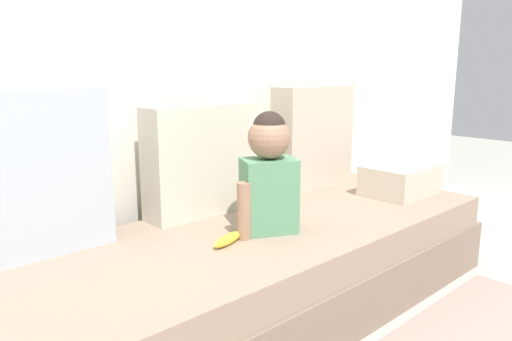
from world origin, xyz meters
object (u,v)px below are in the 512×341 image
Objects in this scene: banana at (228,239)px; couch at (253,274)px; throw_pillow_center at (202,160)px; throw_pillow_left at (24,175)px; throw_pillow_right at (313,137)px; toddler at (269,172)px; folded_blanket at (401,180)px.

couch is at bearing 18.06° from banana.
throw_pillow_center is 3.26× the size of banana.
couch is at bearing -23.70° from throw_pillow_left.
throw_pillow_right reaches higher than throw_pillow_center.
toddler is at bearing -57.24° from couch.
banana is (-0.96, -0.40, -0.26)m from throw_pillow_right.
folded_blanket is at bearing -66.65° from throw_pillow_right.
toddler is at bearing 1.00° from banana.
throw_pillow_right is at bearing 0.00° from throw_pillow_left.
throw_pillow_center is 0.77m from throw_pillow_right.
throw_pillow_center is 1.12× the size of toddler.
throw_pillow_left is at bearing 180.00° from throw_pillow_right.
toddler reaches higher than couch.
toddler is at bearing -84.71° from throw_pillow_center.
throw_pillow_left is 0.90m from toddler.
throw_pillow_center is at bearing 95.29° from toddler.
folded_blanket is at bearing -2.43° from banana.
folded_blanket is at bearing -24.91° from throw_pillow_center.
throw_pillow_right is at bearing 0.00° from throw_pillow_center.
throw_pillow_right reaches higher than toddler.
throw_pillow_right is 3.30× the size of banana.
throw_pillow_left reaches higher than throw_pillow_center.
banana is at bearing -179.00° from toddler.
throw_pillow_center is at bearing 155.09° from folded_blanket.
throw_pillow_left reaches higher than banana.
throw_pillow_center is at bearing 64.98° from banana.
throw_pillow_right is at bearing 113.35° from folded_blanket.
couch is 0.29m from banana.
couch is 5.03× the size of toddler.
toddler is (-0.74, -0.40, -0.03)m from throw_pillow_right.
throw_pillow_right is 0.53m from folded_blanket.
banana is (-0.19, -0.40, -0.23)m from throw_pillow_center.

